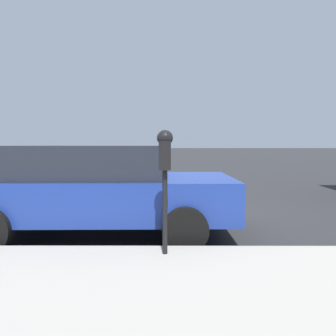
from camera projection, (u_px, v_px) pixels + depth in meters
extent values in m
plane|color=#2B2B2D|center=(136.00, 220.00, 6.43)|extent=(220.00, 220.00, 0.00)
cylinder|color=black|center=(165.00, 212.00, 3.89)|extent=(0.06, 0.06, 1.01)
cube|color=black|center=(165.00, 155.00, 3.84)|extent=(0.20, 0.14, 0.34)
sphere|color=black|center=(165.00, 138.00, 3.82)|extent=(0.19, 0.19, 0.19)
cube|color=#B21919|center=(165.00, 158.00, 3.95)|extent=(0.01, 0.11, 0.12)
cube|color=black|center=(165.00, 149.00, 3.94)|extent=(0.01, 0.10, 0.08)
cube|color=navy|center=(100.00, 196.00, 5.38)|extent=(1.98, 4.35, 0.63)
cube|color=#232833|center=(89.00, 161.00, 5.34)|extent=(1.72, 2.44, 0.51)
cylinder|color=black|center=(179.00, 204.00, 6.38)|extent=(0.23, 0.64, 0.64)
cylinder|color=black|center=(185.00, 229.00, 4.47)|extent=(0.23, 0.64, 0.64)
cylinder|color=black|center=(41.00, 204.00, 6.34)|extent=(0.23, 0.64, 0.64)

